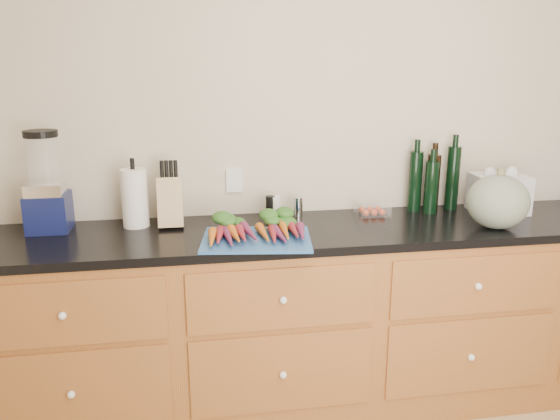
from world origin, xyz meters
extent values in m
cube|color=beige|center=(0.00, 1.62, 1.30)|extent=(4.10, 0.05, 2.60)
cube|color=brown|center=(0.00, 1.30, 0.45)|extent=(3.60, 0.60, 0.90)
cube|color=brown|center=(-1.35, 0.99, 0.72)|extent=(0.82, 0.01, 0.28)
sphere|color=white|center=(-1.35, 0.98, 0.72)|extent=(0.03, 0.03, 0.03)
cube|color=brown|center=(-1.35, 0.99, 0.36)|extent=(0.82, 0.01, 0.38)
sphere|color=white|center=(-1.35, 0.98, 0.36)|extent=(0.03, 0.03, 0.03)
cube|color=brown|center=(-0.45, 0.99, 0.72)|extent=(0.82, 0.01, 0.28)
sphere|color=white|center=(-0.45, 0.98, 0.72)|extent=(0.03, 0.03, 0.03)
cube|color=brown|center=(-0.45, 0.99, 0.36)|extent=(0.82, 0.01, 0.38)
sphere|color=white|center=(-0.45, 0.98, 0.36)|extent=(0.03, 0.03, 0.03)
cube|color=brown|center=(0.45, 0.99, 0.72)|extent=(0.82, 0.01, 0.28)
sphere|color=white|center=(0.45, 0.98, 0.72)|extent=(0.03, 0.03, 0.03)
cube|color=brown|center=(0.45, 0.99, 0.36)|extent=(0.82, 0.01, 0.38)
sphere|color=white|center=(0.45, 0.98, 0.36)|extent=(0.03, 0.03, 0.03)
cube|color=black|center=(0.00, 1.30, 0.92)|extent=(3.64, 0.62, 0.04)
cube|color=#295A9C|center=(-0.54, 1.14, 0.95)|extent=(0.52, 0.42, 0.01)
cone|color=#CE6518|center=(-0.74, 1.12, 0.97)|extent=(0.04, 0.21, 0.04)
cone|color=maroon|center=(-0.70, 1.12, 0.97)|extent=(0.04, 0.21, 0.04)
cone|color=#70234E|center=(-0.67, 1.12, 0.97)|extent=(0.04, 0.21, 0.04)
cone|color=#CE6518|center=(-0.64, 1.12, 0.97)|extent=(0.04, 0.21, 0.04)
cone|color=maroon|center=(-0.61, 1.12, 0.97)|extent=(0.04, 0.21, 0.04)
cone|color=#70234E|center=(-0.57, 1.12, 0.97)|extent=(0.04, 0.21, 0.04)
ellipsoid|color=#244B19|center=(-0.66, 1.27, 0.98)|extent=(0.21, 0.12, 0.06)
cone|color=#CE6518|center=(-0.51, 1.12, 0.97)|extent=(0.04, 0.21, 0.04)
cone|color=maroon|center=(-0.48, 1.12, 0.97)|extent=(0.04, 0.21, 0.04)
cone|color=#70234E|center=(-0.45, 1.12, 0.97)|extent=(0.04, 0.21, 0.04)
cone|color=#CE6518|center=(-0.41, 1.12, 0.97)|extent=(0.04, 0.21, 0.04)
cone|color=maroon|center=(-0.38, 1.12, 0.97)|extent=(0.04, 0.21, 0.04)
cone|color=#70234E|center=(-0.35, 1.12, 0.97)|extent=(0.04, 0.21, 0.04)
ellipsoid|color=#244B19|center=(-0.43, 1.27, 0.98)|extent=(0.21, 0.12, 0.06)
ellipsoid|color=#5D6D5B|center=(0.61, 1.15, 1.07)|extent=(0.29, 0.29, 0.26)
cube|color=#0F1649|center=(-1.48, 1.46, 1.03)|extent=(0.19, 0.19, 0.17)
cube|color=silver|center=(-1.48, 1.43, 1.14)|extent=(0.16, 0.11, 0.05)
cylinder|color=white|center=(-1.48, 1.46, 1.26)|extent=(0.14, 0.14, 0.24)
cylinder|color=black|center=(-1.48, 1.46, 1.39)|extent=(0.15, 0.15, 0.03)
cylinder|color=white|center=(-1.08, 1.46, 1.08)|extent=(0.12, 0.12, 0.28)
cube|color=tan|center=(-0.92, 1.44, 1.06)|extent=(0.12, 0.12, 0.24)
cylinder|color=white|center=(-0.41, 1.48, 1.00)|extent=(0.05, 0.05, 0.12)
cylinder|color=black|center=(-0.43, 1.48, 1.00)|extent=(0.05, 0.05, 0.12)
cylinder|color=silver|center=(-0.29, 1.48, 0.99)|extent=(0.05, 0.05, 0.11)
cube|color=white|center=(0.10, 1.47, 0.98)|extent=(0.16, 0.13, 0.08)
cylinder|color=black|center=(0.35, 1.52, 1.10)|extent=(0.07, 0.07, 0.32)
cylinder|color=black|center=(0.46, 1.53, 1.09)|extent=(0.07, 0.07, 0.29)
cylinder|color=black|center=(0.56, 1.52, 1.11)|extent=(0.07, 0.07, 0.34)
cylinder|color=black|center=(0.41, 1.46, 1.08)|extent=(0.07, 0.07, 0.27)
camera|label=1|loc=(-0.82, -1.14, 1.70)|focal=35.00mm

